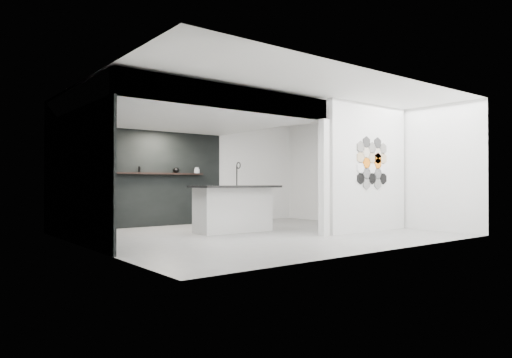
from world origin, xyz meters
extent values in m
cube|color=slate|center=(0.00, 0.00, -0.01)|extent=(7.00, 6.00, 0.01)
cube|color=silver|center=(2.23, -1.00, 1.40)|extent=(2.45, 0.15, 2.80)
cube|color=black|center=(-1.30, 2.97, 1.18)|extent=(4.40, 0.04, 2.35)
cube|color=black|center=(-3.47, 1.00, 1.18)|extent=(0.04, 4.00, 2.35)
cube|color=silver|center=(-1.30, 1.00, 2.55)|extent=(4.40, 4.00, 0.40)
cube|color=silver|center=(0.82, -1.00, 1.18)|extent=(0.16, 0.16, 2.35)
cube|color=silver|center=(-1.30, -0.92, 2.55)|extent=(4.40, 0.16, 0.40)
cube|color=silver|center=(-3.24, 0.80, 0.85)|extent=(0.40, 0.60, 0.12)
cube|color=black|center=(-1.20, 2.87, 1.30)|extent=(3.00, 0.15, 0.04)
cube|color=silver|center=(-0.20, 0.72, 0.48)|extent=(1.70, 0.66, 0.97)
cube|color=black|center=(-0.20, 0.63, 0.99)|extent=(1.93, 0.89, 0.04)
cube|color=black|center=(0.08, 0.77, 1.00)|extent=(0.52, 0.44, 0.02)
cylinder|color=black|center=(0.09, 0.99, 1.24)|extent=(0.03, 0.03, 0.45)
torus|color=black|center=(0.09, 0.93, 1.46)|extent=(0.03, 0.16, 0.16)
cylinder|color=black|center=(-2.45, 2.87, 1.41)|extent=(0.29, 0.29, 0.18)
ellipsoid|color=black|center=(-0.45, 2.87, 1.39)|extent=(0.18, 0.18, 0.14)
cylinder|color=gray|center=(0.15, 2.87, 1.37)|extent=(0.19, 0.19, 0.10)
cylinder|color=gray|center=(0.15, 2.87, 1.39)|extent=(0.12, 0.12, 0.15)
cylinder|color=black|center=(-1.42, 2.87, 1.39)|extent=(0.06, 0.06, 0.14)
cylinder|color=black|center=(-2.11, 2.87, 1.37)|extent=(0.09, 0.09, 0.10)
cylinder|color=black|center=(1.86, -1.09, 1.16)|extent=(0.26, 0.02, 0.26)
cylinder|color=white|center=(1.86, -1.09, 1.39)|extent=(0.26, 0.02, 0.26)
cylinder|color=tan|center=(1.86, -1.09, 1.61)|extent=(0.26, 0.02, 0.26)
cylinder|color=#66635E|center=(1.86, -1.09, 1.84)|extent=(0.26, 0.02, 0.26)
cylinder|color=silver|center=(2.06, -1.09, 1.05)|extent=(0.26, 0.02, 0.26)
cylinder|color=black|center=(2.06, -1.09, 1.27)|extent=(0.26, 0.02, 0.26)
cylinder|color=orange|center=(2.06, -1.09, 1.50)|extent=(0.26, 0.02, 0.26)
cylinder|color=beige|center=(2.06, -1.09, 1.73)|extent=(0.26, 0.02, 0.26)
cylinder|color=#2D2D2D|center=(2.06, -1.09, 1.95)|extent=(0.26, 0.02, 0.26)
cylinder|color=black|center=(2.25, -1.09, 1.16)|extent=(0.26, 0.02, 0.26)
cylinder|color=white|center=(2.25, -1.09, 1.39)|extent=(0.26, 0.02, 0.26)
cylinder|color=tan|center=(2.25, -1.09, 1.61)|extent=(0.26, 0.02, 0.26)
cylinder|color=#66635E|center=(2.25, -1.09, 1.84)|extent=(0.26, 0.02, 0.26)
cylinder|color=silver|center=(2.44, -1.09, 1.05)|extent=(0.26, 0.02, 0.26)
cylinder|color=black|center=(2.44, -1.09, 1.27)|extent=(0.26, 0.02, 0.26)
cylinder|color=orange|center=(2.44, -1.09, 1.50)|extent=(0.26, 0.02, 0.26)
cylinder|color=beige|center=(2.44, -1.09, 1.73)|extent=(0.26, 0.02, 0.26)
cylinder|color=#2D2D2D|center=(2.44, -1.09, 1.95)|extent=(0.26, 0.02, 0.26)
cylinder|color=black|center=(2.64, -1.09, 1.16)|extent=(0.26, 0.02, 0.26)
cylinder|color=white|center=(2.64, -1.09, 1.39)|extent=(0.26, 0.02, 0.26)
cylinder|color=tan|center=(2.64, -1.09, 1.61)|extent=(0.26, 0.02, 0.26)
cylinder|color=#66635E|center=(2.64, -1.09, 1.84)|extent=(0.26, 0.02, 0.26)
cylinder|color=orange|center=(2.44, -1.09, 1.61)|extent=(0.26, 0.02, 0.26)
camera|label=1|loc=(-5.89, -7.40, 1.05)|focal=32.00mm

